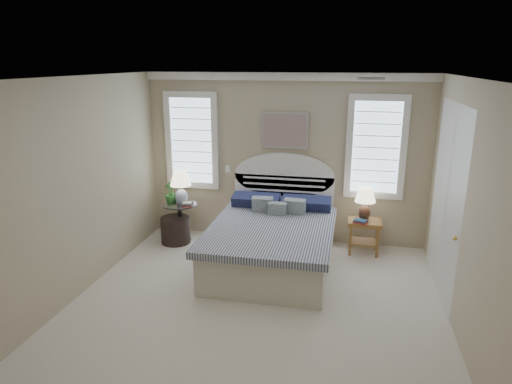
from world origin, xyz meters
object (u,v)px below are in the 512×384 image
object	(u,v)px
bed	(273,239)
lamp_right	(365,201)
side_table_left	(180,218)
nightstand_right	(364,229)
floor_pot	(176,230)
lamp_left	(181,184)

from	to	relation	value
bed	lamp_right	bearing A→B (deg)	28.88
bed	side_table_left	distance (m)	1.75
bed	nightstand_right	bearing A→B (deg)	28.03
nightstand_right	lamp_right	world-z (taller)	lamp_right
side_table_left	lamp_right	size ratio (longest dim) A/B	1.24
floor_pot	bed	bearing A→B (deg)	-15.87
floor_pot	lamp_left	distance (m)	0.76
floor_pot	lamp_left	world-z (taller)	lamp_left
bed	floor_pot	distance (m)	1.77
nightstand_right	lamp_left	bearing A→B (deg)	-177.85
nightstand_right	lamp_right	xyz separation A→B (m)	(-0.02, 0.01, 0.45)
side_table_left	lamp_left	xyz separation A→B (m)	(0.04, -0.01, 0.58)
bed	floor_pot	xyz separation A→B (m)	(-1.70, 0.48, -0.17)
floor_pot	lamp_left	bearing A→B (deg)	48.19
lamp_left	bed	bearing A→B (deg)	-19.90
lamp_right	side_table_left	bearing A→B (deg)	-177.76
lamp_left	lamp_right	world-z (taller)	lamp_left
side_table_left	lamp_right	xyz separation A→B (m)	(2.93, 0.11, 0.45)
nightstand_right	floor_pot	xyz separation A→B (m)	(-3.00, -0.21, -0.17)
lamp_right	nightstand_right	bearing A→B (deg)	-39.39
lamp_left	nightstand_right	bearing A→B (deg)	2.15
floor_pot	lamp_right	bearing A→B (deg)	4.30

